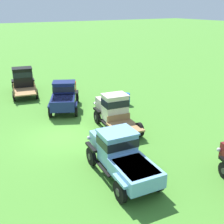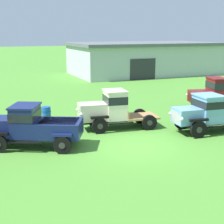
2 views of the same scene
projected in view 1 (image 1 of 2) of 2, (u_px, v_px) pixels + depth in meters
The scene contains 7 objects.
ground_plane at pixel (62, 137), 16.85m from camera, with size 240.00×240.00×0.00m, color #47842D.
vintage_truck_foreground_near at pixel (23, 80), 24.97m from camera, with size 5.39×2.79×2.31m.
vintage_truck_second_in_line at pixel (64, 96), 21.01m from camera, with size 4.86×3.50×2.05m.
vintage_truck_midrow_center at pixel (113, 109), 17.97m from camera, with size 4.76×2.31×2.22m.
vintage_truck_far_side at pixel (120, 154), 12.72m from camera, with size 4.92×2.31×2.09m.
oil_drum_beside_row at pixel (126, 99), 22.13m from camera, with size 0.57×0.57×0.92m.
oil_drum_near_fence at pixel (73, 86), 25.72m from camera, with size 0.65×0.65×0.88m.
Camera 1 is at (14.62, -5.18, 7.40)m, focal length 45.00 mm.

